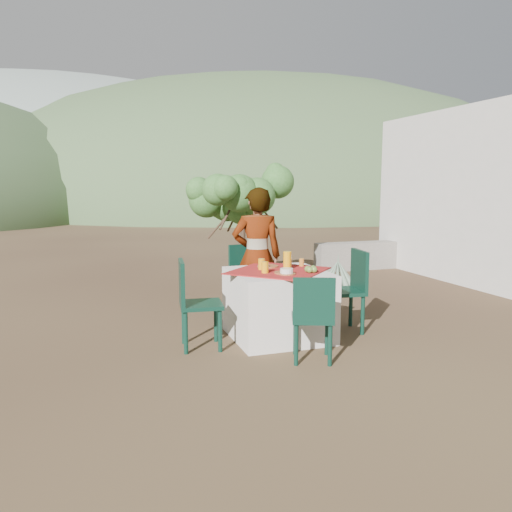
{
  "coord_description": "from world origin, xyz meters",
  "views": [
    {
      "loc": [
        -1.92,
        -5.41,
        1.69
      ],
      "look_at": [
        -0.1,
        0.05,
        0.87
      ],
      "focal_mm": 35.0,
      "sensor_mm": 36.0,
      "label": 1
    }
  ],
  "objects_px": {
    "chair_far": "(248,277)",
    "chair_left": "(193,300)",
    "agave": "(338,274)",
    "chair_near": "(313,315)",
    "table": "(278,304)",
    "person": "(257,256)",
    "juice_pitcher": "(287,260)",
    "chair_right": "(350,286)",
    "shrub_tree": "(244,203)"
  },
  "relations": [
    {
      "from": "chair_far",
      "to": "chair_left",
      "type": "height_order",
      "value": "chair_left"
    },
    {
      "from": "agave",
      "to": "chair_near",
      "type": "bearing_deg",
      "value": -121.42
    },
    {
      "from": "table",
      "to": "chair_near",
      "type": "xyz_separation_m",
      "value": [
        0.02,
        -0.87,
        0.09
      ]
    },
    {
      "from": "chair_far",
      "to": "person",
      "type": "bearing_deg",
      "value": -99.54
    },
    {
      "from": "juice_pitcher",
      "to": "chair_right",
      "type": "bearing_deg",
      "value": -4.9
    },
    {
      "from": "shrub_tree",
      "to": "table",
      "type": "bearing_deg",
      "value": -99.14
    },
    {
      "from": "table",
      "to": "chair_left",
      "type": "distance_m",
      "value": 0.99
    },
    {
      "from": "chair_near",
      "to": "juice_pitcher",
      "type": "xyz_separation_m",
      "value": [
        0.1,
        0.9,
        0.39
      ]
    },
    {
      "from": "table",
      "to": "chair_far",
      "type": "height_order",
      "value": "chair_far"
    },
    {
      "from": "chair_left",
      "to": "juice_pitcher",
      "type": "relative_size",
      "value": 4.66
    },
    {
      "from": "chair_near",
      "to": "juice_pitcher",
      "type": "height_order",
      "value": "juice_pitcher"
    },
    {
      "from": "person",
      "to": "shrub_tree",
      "type": "relative_size",
      "value": 0.94
    },
    {
      "from": "chair_right",
      "to": "shrub_tree",
      "type": "distance_m",
      "value": 2.87
    },
    {
      "from": "chair_left",
      "to": "agave",
      "type": "relative_size",
      "value": 1.46
    },
    {
      "from": "chair_near",
      "to": "chair_left",
      "type": "xyz_separation_m",
      "value": [
        -0.99,
        0.79,
        0.04
      ]
    },
    {
      "from": "chair_far",
      "to": "juice_pitcher",
      "type": "distance_m",
      "value": 1.06
    },
    {
      "from": "agave",
      "to": "table",
      "type": "bearing_deg",
      "value": -130.28
    },
    {
      "from": "chair_near",
      "to": "shrub_tree",
      "type": "distance_m",
      "value": 3.68
    },
    {
      "from": "chair_near",
      "to": "juice_pitcher",
      "type": "distance_m",
      "value": 0.99
    },
    {
      "from": "table",
      "to": "chair_right",
      "type": "xyz_separation_m",
      "value": [
        0.87,
        -0.03,
        0.15
      ]
    },
    {
      "from": "chair_right",
      "to": "chair_near",
      "type": "bearing_deg",
      "value": -38.49
    },
    {
      "from": "table",
      "to": "shrub_tree",
      "type": "xyz_separation_m",
      "value": [
        0.43,
        2.66,
        1.02
      ]
    },
    {
      "from": "chair_left",
      "to": "agave",
      "type": "xyz_separation_m",
      "value": [
        2.94,
        2.41,
        -0.3
      ]
    },
    {
      "from": "chair_far",
      "to": "chair_near",
      "type": "bearing_deg",
      "value": -98.4
    },
    {
      "from": "table",
      "to": "person",
      "type": "distance_m",
      "value": 0.8
    },
    {
      "from": "table",
      "to": "agave",
      "type": "xyz_separation_m",
      "value": [
        1.97,
        2.33,
        -0.17
      ]
    },
    {
      "from": "table",
      "to": "person",
      "type": "relative_size",
      "value": 0.78
    },
    {
      "from": "chair_near",
      "to": "person",
      "type": "bearing_deg",
      "value": -67.01
    },
    {
      "from": "person",
      "to": "chair_left",
      "type": "bearing_deg",
      "value": 49.36
    },
    {
      "from": "person",
      "to": "chair_near",
      "type": "bearing_deg",
      "value": 103.16
    },
    {
      "from": "chair_right",
      "to": "agave",
      "type": "bearing_deg",
      "value": 162.12
    },
    {
      "from": "shrub_tree",
      "to": "juice_pitcher",
      "type": "distance_m",
      "value": 2.71
    },
    {
      "from": "chair_left",
      "to": "shrub_tree",
      "type": "distance_m",
      "value": 3.21
    },
    {
      "from": "chair_far",
      "to": "agave",
      "type": "height_order",
      "value": "chair_far"
    },
    {
      "from": "chair_right",
      "to": "person",
      "type": "distance_m",
      "value": 1.18
    },
    {
      "from": "chair_left",
      "to": "person",
      "type": "relative_size",
      "value": 0.56
    },
    {
      "from": "table",
      "to": "juice_pitcher",
      "type": "bearing_deg",
      "value": 15.34
    },
    {
      "from": "juice_pitcher",
      "to": "chair_near",
      "type": "bearing_deg",
      "value": -96.23
    },
    {
      "from": "shrub_tree",
      "to": "juice_pitcher",
      "type": "relative_size",
      "value": 8.91
    },
    {
      "from": "chair_right",
      "to": "juice_pitcher",
      "type": "xyz_separation_m",
      "value": [
        -0.75,
        0.06,
        0.33
      ]
    },
    {
      "from": "shrub_tree",
      "to": "chair_far",
      "type": "bearing_deg",
      "value": -105.66
    },
    {
      "from": "agave",
      "to": "shrub_tree",
      "type": "bearing_deg",
      "value": 167.66
    },
    {
      "from": "person",
      "to": "agave",
      "type": "relative_size",
      "value": 2.62
    },
    {
      "from": "chair_far",
      "to": "shrub_tree",
      "type": "height_order",
      "value": "shrub_tree"
    },
    {
      "from": "chair_far",
      "to": "chair_left",
      "type": "xyz_separation_m",
      "value": [
        -0.94,
        -1.1,
        0.0
      ]
    },
    {
      "from": "person",
      "to": "juice_pitcher",
      "type": "relative_size",
      "value": 8.36
    },
    {
      "from": "chair_right",
      "to": "agave",
      "type": "distance_m",
      "value": 2.62
    },
    {
      "from": "chair_near",
      "to": "shrub_tree",
      "type": "bearing_deg",
      "value": -75.47
    },
    {
      "from": "chair_near",
      "to": "chair_right",
      "type": "height_order",
      "value": "chair_right"
    },
    {
      "from": "table",
      "to": "chair_far",
      "type": "xyz_separation_m",
      "value": [
        -0.03,
        1.02,
        0.13
      ]
    }
  ]
}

